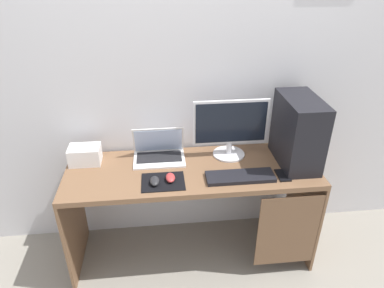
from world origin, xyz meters
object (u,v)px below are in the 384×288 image
at_px(keyboard, 240,177).
at_px(mouse_right, 155,181).
at_px(pc_tower, 298,131).
at_px(mouse_left, 170,178).
at_px(monitor, 230,128).
at_px(cell_phone, 283,175).
at_px(laptop, 159,152).
at_px(projector, 85,155).

xyz_separation_m(keyboard, mouse_right, (-0.52, -0.00, 0.01)).
bearing_deg(pc_tower, mouse_left, -170.52).
distance_m(keyboard, mouse_right, 0.52).
bearing_deg(pc_tower, keyboard, -158.28).
bearing_deg(keyboard, monitor, 92.91).
bearing_deg(mouse_left, keyboard, -2.68).
height_order(mouse_left, cell_phone, mouse_left).
relative_size(mouse_right, cell_phone, 0.74).
relative_size(mouse_left, mouse_right, 1.00).
bearing_deg(keyboard, cell_phone, -0.80).
bearing_deg(mouse_right, cell_phone, 0.09).
xyz_separation_m(pc_tower, cell_phone, (-0.13, -0.16, -0.22)).
height_order(laptop, projector, laptop).
xyz_separation_m(pc_tower, keyboard, (-0.39, -0.16, -0.21)).
relative_size(laptop, mouse_right, 3.53).
height_order(projector, mouse_right, projector).
bearing_deg(pc_tower, laptop, 171.19).
relative_size(pc_tower, projector, 2.22).
bearing_deg(projector, pc_tower, -5.44).
bearing_deg(keyboard, pc_tower, 21.72).
relative_size(monitor, mouse_left, 5.14).
bearing_deg(mouse_right, keyboard, 0.55).
relative_size(projector, cell_phone, 1.54).
relative_size(laptop, projector, 1.69).
relative_size(keyboard, mouse_left, 4.38).
distance_m(monitor, mouse_left, 0.52).
bearing_deg(cell_phone, keyboard, 179.20).
height_order(pc_tower, mouse_left, pc_tower).
bearing_deg(projector, keyboard, -16.49).
xyz_separation_m(laptop, projector, (-0.48, -0.01, 0.01)).
height_order(monitor, cell_phone, monitor).
distance_m(laptop, mouse_right, 0.30).
xyz_separation_m(pc_tower, mouse_right, (-0.92, -0.16, -0.20)).
relative_size(laptop, cell_phone, 2.60).
relative_size(monitor, cell_phone, 3.80).
xyz_separation_m(monitor, laptop, (-0.47, 0.02, -0.16)).
bearing_deg(laptop, cell_phone, -21.48).
bearing_deg(mouse_left, cell_phone, -1.96).
relative_size(projector, keyboard, 0.48).
xyz_separation_m(pc_tower, monitor, (-0.41, 0.12, -0.02)).
xyz_separation_m(mouse_right, cell_phone, (0.79, 0.00, -0.02)).
xyz_separation_m(laptop, mouse_right, (-0.03, -0.30, -0.02)).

